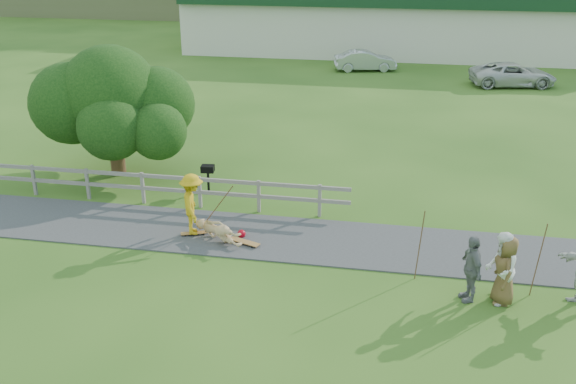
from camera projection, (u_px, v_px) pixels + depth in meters
The scene contains 19 objects.
ground at pixel (233, 259), 18.06m from camera, with size 260.00×260.00×0.00m, color #284E16.
path at pixel (246, 235), 19.42m from camera, with size 34.00×3.00×0.04m, color #333336.
fence at pixel (125, 182), 21.57m from camera, with size 15.05×0.10×1.10m.
strip_mall at pixel (405, 16), 48.19m from camera, with size 32.50×10.75×5.10m.
skater_rider at pixel (192, 207), 19.06m from camera, with size 1.21×0.70×1.88m, color gold.
skater_fallen at pixel (219, 231), 18.95m from camera, with size 1.77×0.42×0.65m, color tan.
spectator_a at pixel (501, 269), 15.61m from camera, with size 0.91×0.71×1.88m, color white.
spectator_b at pixel (471, 268), 15.74m from camera, with size 1.03×0.43×1.75m, color slate.
spectator_c at pixel (505, 270), 15.63m from camera, with size 0.88×0.57×1.80m, color brown.
car_silver at pixel (365, 61), 41.94m from camera, with size 1.39×4.00×1.32m, color #AFB1B8.
car_white at pixel (513, 75), 37.78m from camera, with size 2.27×4.93×1.37m, color beige.
tree at pixel (113, 116), 23.53m from camera, with size 5.68×5.68×4.50m, color black, non-canonical shape.
bbq at pixel (208, 178), 22.53m from camera, with size 0.45×0.34×0.97m, color black, non-canonical shape.
longboard_rider at pixel (194, 234), 19.40m from camera, with size 0.79×0.19×0.09m, color olive, non-canonical shape.
longboard_fallen at pixel (244, 243), 18.83m from camera, with size 0.99×0.24×0.11m, color olive, non-canonical shape.
helmet at pixel (241, 234), 19.24m from camera, with size 0.25×0.25×0.25m, color #B20515.
pole_rider at pixel (216, 203), 19.32m from camera, with size 0.03×0.03×1.91m, color brown.
pole_spec_left at pixel (420, 245), 16.63m from camera, with size 0.03×0.03×1.98m, color brown.
pole_spec_right at pixel (538, 260), 15.85m from camera, with size 0.03×0.03×2.02m, color brown.
Camera 1 is at (4.47, -15.44, 8.58)m, focal length 40.00 mm.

